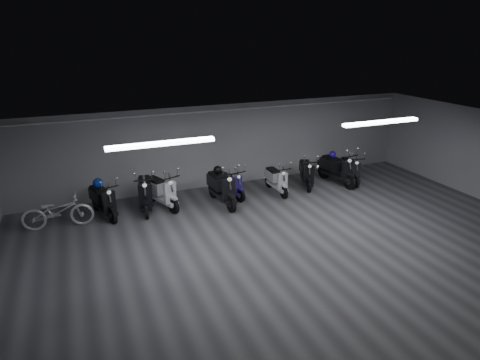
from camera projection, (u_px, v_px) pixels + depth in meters
name	position (u px, v px, depth m)	size (l,w,h in m)	color
floor	(298.00, 249.00, 10.18)	(14.00, 10.00, 0.01)	#3E3E41
ceiling	(304.00, 138.00, 9.22)	(14.00, 10.00, 0.01)	gray
back_wall	(227.00, 145.00, 14.06)	(14.00, 0.01, 2.80)	gray
fluor_strip_left	(162.00, 144.00, 9.05)	(2.40, 0.18, 0.08)	white
fluor_strip_right	(381.00, 122.00, 11.18)	(2.40, 0.18, 0.08)	white
conduit	(227.00, 110.00, 13.57)	(0.05, 0.05, 13.60)	white
scooter_0	(103.00, 195.00, 11.74)	(0.59, 1.78, 1.32)	black
scooter_1	(145.00, 187.00, 12.18)	(0.64, 1.93, 1.44)	black
scooter_2	(161.00, 186.00, 12.36)	(0.62, 1.85, 1.38)	silver
scooter_3	(222.00, 182.00, 12.56)	(0.66, 1.97, 1.46)	black
scooter_4	(229.00, 180.00, 13.16)	(0.54, 1.61, 1.20)	navy
scooter_6	(277.00, 176.00, 13.53)	(0.54, 1.62, 1.20)	silver
scooter_7	(307.00, 168.00, 14.09)	(0.58, 1.73, 1.29)	black
scooter_8	(337.00, 164.00, 14.31)	(0.64, 1.93, 1.44)	black
scooter_9	(351.00, 165.00, 14.53)	(0.55, 1.66, 1.24)	black
bicycle	(57.00, 208.00, 11.11)	(0.64, 1.82, 1.18)	white
helmet_0	(218.00, 170.00, 12.68)	(0.27, 0.27, 0.27)	black
helmet_1	(98.00, 183.00, 11.81)	(0.29, 0.29, 0.29)	navy
helmet_2	(333.00, 154.00, 14.43)	(0.24, 0.24, 0.24)	#220D94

